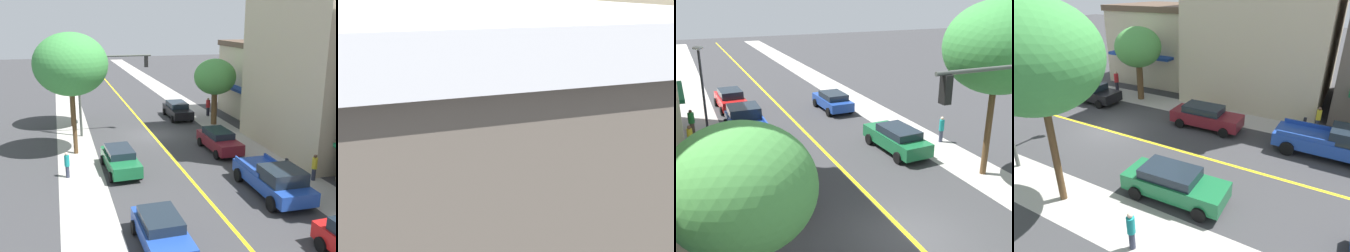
% 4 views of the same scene
% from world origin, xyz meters
% --- Properties ---
extents(ground_plane, '(140.00, 140.00, 0.00)m').
position_xyz_m(ground_plane, '(0.00, 0.00, 0.00)').
color(ground_plane, '#38383A').
extents(sidewalk_left, '(2.68, 126.00, 0.01)m').
position_xyz_m(sidewalk_left, '(-6.23, 0.00, 0.00)').
color(sidewalk_left, '#ADA8A0').
rests_on(sidewalk_left, ground).
extents(sidewalk_right, '(2.68, 126.00, 0.01)m').
position_xyz_m(sidewalk_right, '(6.23, 0.00, 0.00)').
color(sidewalk_right, '#ADA8A0').
rests_on(sidewalk_right, ground).
extents(road_centerline_stripe, '(0.20, 126.00, 0.00)m').
position_xyz_m(road_centerline_stripe, '(0.00, 0.00, 0.00)').
color(road_centerline_stripe, yellow).
rests_on(road_centerline_stripe, ground).
extents(pale_office_building, '(9.45, 8.85, 7.15)m').
position_xyz_m(pale_office_building, '(-13.12, -3.56, 3.59)').
color(pale_office_building, beige).
rests_on(pale_office_building, ground).
extents(tan_rowhouse, '(12.07, 10.78, 15.04)m').
position_xyz_m(tan_rowhouse, '(-13.13, 6.45, 7.54)').
color(tan_rowhouse, beige).
rests_on(tan_rowhouse, ground).
extents(street_tree_left_near, '(5.00, 5.00, 8.40)m').
position_xyz_m(street_tree_left_near, '(6.30, 3.15, 6.26)').
color(street_tree_left_near, brown).
rests_on(street_tree_left_near, ground).
extents(street_tree_left_far, '(3.70, 3.70, 5.87)m').
position_xyz_m(street_tree_left_far, '(-6.16, -1.88, 4.25)').
color(street_tree_left_far, brown).
rests_on(street_tree_left_far, ground).
extents(fire_hydrant, '(0.44, 0.24, 0.84)m').
position_xyz_m(fire_hydrant, '(-5.42, 3.22, 0.42)').
color(fire_hydrant, red).
rests_on(fire_hydrant, ground).
extents(parking_meter, '(0.12, 0.18, 1.28)m').
position_xyz_m(parking_meter, '(-5.47, 11.29, 0.85)').
color(parking_meter, '#4C4C51').
rests_on(parking_meter, ground).
extents(traffic_light_mast, '(5.94, 0.32, 6.89)m').
position_xyz_m(traffic_light_mast, '(3.85, -1.11, 4.63)').
color(traffic_light_mast, '#474C47').
rests_on(traffic_light_mast, ground).
extents(green_sedan_right_curb, '(2.13, 4.71, 1.47)m').
position_xyz_m(green_sedan_right_curb, '(3.80, 7.42, 0.78)').
color(green_sedan_right_curb, '#196638').
rests_on(green_sedan_right_curb, ground).
extents(maroon_sedan_left_curb, '(2.00, 4.72, 1.53)m').
position_xyz_m(maroon_sedan_left_curb, '(-3.64, 5.38, 0.81)').
color(maroon_sedan_left_curb, maroon).
rests_on(maroon_sedan_left_curb, ground).
extents(black_sedan_left_curb, '(2.17, 4.81, 1.53)m').
position_xyz_m(black_sedan_left_curb, '(-3.66, -4.95, 0.81)').
color(black_sedan_left_curb, black).
rests_on(black_sedan_left_curb, ground).
extents(blue_pickup_truck, '(2.41, 5.77, 1.81)m').
position_xyz_m(blue_pickup_truck, '(-3.59, 13.09, 0.90)').
color(blue_pickup_truck, '#1E429E').
rests_on(blue_pickup_truck, ground).
extents(pedestrian_red_shirt, '(0.40, 0.40, 1.80)m').
position_xyz_m(pedestrian_red_shirt, '(-6.82, -5.06, 0.94)').
color(pedestrian_red_shirt, black).
rests_on(pedestrian_red_shirt, ground).
extents(pedestrian_yellow_shirt, '(0.31, 0.31, 1.60)m').
position_xyz_m(pedestrian_yellow_shirt, '(-6.94, 11.91, 0.85)').
color(pedestrian_yellow_shirt, '#33384C').
rests_on(pedestrian_yellow_shirt, ground).
extents(pedestrian_teal_shirt, '(0.30, 0.30, 1.60)m').
position_xyz_m(pedestrian_teal_shirt, '(7.02, 7.60, 0.85)').
color(pedestrian_teal_shirt, '#33384C').
rests_on(pedestrian_teal_shirt, ground).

